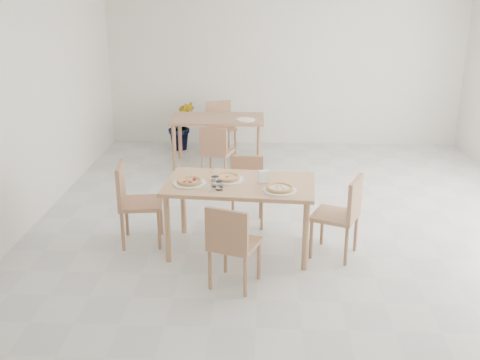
{
  "coord_description": "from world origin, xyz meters",
  "views": [
    {
      "loc": [
        -0.33,
        -6.11,
        2.65
      ],
      "look_at": [
        -0.57,
        -0.75,
        0.78
      ],
      "focal_mm": 42.0,
      "sensor_mm": 36.0,
      "label": 1
    }
  ],
  "objects_px": {
    "napkin_holder": "(263,177)",
    "pizza_margherita": "(227,177)",
    "tumbler_b": "(215,182)",
    "second_table": "(218,123)",
    "chair_back_s": "(216,149)",
    "plate_margherita": "(227,180)",
    "chair_south": "(231,241)",
    "chair_back_n": "(220,123)",
    "pizza_pepperoni": "(189,181)",
    "pizza_mushroom": "(280,188)",
    "tumbler_a": "(219,185)",
    "potted_plant": "(182,126)",
    "chair_north": "(247,185)",
    "main_table": "(240,190)",
    "chair_east": "(343,211)",
    "chair_west": "(133,198)",
    "plate_pepperoni": "(190,183)",
    "plate_empty": "(246,120)",
    "plate_mushroom": "(280,190)"
  },
  "relations": [
    {
      "from": "main_table",
      "to": "napkin_holder",
      "type": "height_order",
      "value": "napkin_holder"
    },
    {
      "from": "plate_margherita",
      "to": "plate_empty",
      "type": "bearing_deg",
      "value": 87.96
    },
    {
      "from": "plate_margherita",
      "to": "plate_pepperoni",
      "type": "bearing_deg",
      "value": -160.53
    },
    {
      "from": "chair_south",
      "to": "chair_back_n",
      "type": "distance_m",
      "value": 4.49
    },
    {
      "from": "tumbler_a",
      "to": "pizza_mushroom",
      "type": "bearing_deg",
      "value": -1.53
    },
    {
      "from": "chair_south",
      "to": "chair_back_n",
      "type": "height_order",
      "value": "chair_back_n"
    },
    {
      "from": "tumbler_a",
      "to": "plate_empty",
      "type": "relative_size",
      "value": 0.33
    },
    {
      "from": "tumbler_b",
      "to": "napkin_holder",
      "type": "height_order",
      "value": "napkin_holder"
    },
    {
      "from": "plate_margherita",
      "to": "plate_mushroom",
      "type": "distance_m",
      "value": 0.61
    },
    {
      "from": "second_table",
      "to": "chair_back_n",
      "type": "relative_size",
      "value": 1.68
    },
    {
      "from": "tumbler_b",
      "to": "second_table",
      "type": "xyz_separation_m",
      "value": [
        -0.23,
        3.05,
        -0.14
      ]
    },
    {
      "from": "pizza_margherita",
      "to": "chair_back_s",
      "type": "distance_m",
      "value": 2.18
    },
    {
      "from": "main_table",
      "to": "chair_east",
      "type": "xyz_separation_m",
      "value": [
        1.04,
        -0.1,
        -0.17
      ]
    },
    {
      "from": "pizza_pepperoni",
      "to": "chair_back_n",
      "type": "xyz_separation_m",
      "value": [
        0.02,
        3.74,
        -0.3
      ]
    },
    {
      "from": "plate_empty",
      "to": "potted_plant",
      "type": "bearing_deg",
      "value": 137.57
    },
    {
      "from": "chair_south",
      "to": "chair_west",
      "type": "distance_m",
      "value": 1.43
    },
    {
      "from": "plate_empty",
      "to": "potted_plant",
      "type": "relative_size",
      "value": 0.33
    },
    {
      "from": "chair_north",
      "to": "chair_back_n",
      "type": "height_order",
      "value": "chair_back_n"
    },
    {
      "from": "potted_plant",
      "to": "pizza_mushroom",
      "type": "bearing_deg",
      "value": -68.95
    },
    {
      "from": "chair_west",
      "to": "chair_back_n",
      "type": "height_order",
      "value": "chair_west"
    },
    {
      "from": "plate_pepperoni",
      "to": "chair_west",
      "type": "bearing_deg",
      "value": 163.43
    },
    {
      "from": "chair_south",
      "to": "chair_west",
      "type": "bearing_deg",
      "value": -19.84
    },
    {
      "from": "chair_north",
      "to": "plate_mushroom",
      "type": "distance_m",
      "value": 1.09
    },
    {
      "from": "chair_west",
      "to": "pizza_pepperoni",
      "type": "xyz_separation_m",
      "value": [
        0.63,
        -0.19,
        0.26
      ]
    },
    {
      "from": "second_table",
      "to": "pizza_pepperoni",
      "type": "bearing_deg",
      "value": -91.49
    },
    {
      "from": "napkin_holder",
      "to": "pizza_margherita",
      "type": "bearing_deg",
      "value": 152.37
    },
    {
      "from": "tumbler_a",
      "to": "chair_west",
      "type": "bearing_deg",
      "value": 160.3
    },
    {
      "from": "pizza_pepperoni",
      "to": "tumbler_a",
      "type": "xyz_separation_m",
      "value": [
        0.31,
        -0.15,
        0.01
      ]
    },
    {
      "from": "chair_east",
      "to": "tumbler_b",
      "type": "xyz_separation_m",
      "value": [
        -1.28,
        -0.02,
        0.3
      ]
    },
    {
      "from": "napkin_holder",
      "to": "tumbler_b",
      "type": "bearing_deg",
      "value": 177.15
    },
    {
      "from": "pizza_mushroom",
      "to": "napkin_holder",
      "type": "xyz_separation_m",
      "value": [
        -0.16,
        0.23,
        0.03
      ]
    },
    {
      "from": "chair_west",
      "to": "chair_east",
      "type": "xyz_separation_m",
      "value": [
        2.18,
        -0.22,
        -0.02
      ]
    },
    {
      "from": "plate_mushroom",
      "to": "pizza_mushroom",
      "type": "xyz_separation_m",
      "value": [
        -0.0,
        0.0,
        0.02
      ]
    },
    {
      "from": "plate_margherita",
      "to": "second_table",
      "type": "distance_m",
      "value": 2.88
    },
    {
      "from": "pizza_margherita",
      "to": "pizza_mushroom",
      "type": "relative_size",
      "value": 1.14
    },
    {
      "from": "chair_east",
      "to": "plate_empty",
      "type": "xyz_separation_m",
      "value": [
        -1.08,
        2.87,
        0.26
      ]
    },
    {
      "from": "pizza_mushroom",
      "to": "tumbler_a",
      "type": "bearing_deg",
      "value": 178.47
    },
    {
      "from": "chair_back_n",
      "to": "plate_empty",
      "type": "bearing_deg",
      "value": -83.64
    },
    {
      "from": "potted_plant",
      "to": "chair_north",
      "type": "bearing_deg",
      "value": -68.5
    },
    {
      "from": "chair_east",
      "to": "chair_back_n",
      "type": "xyz_separation_m",
      "value": [
        -1.53,
        3.78,
        -0.01
      ]
    },
    {
      "from": "pizza_mushroom",
      "to": "tumbler_b",
      "type": "bearing_deg",
      "value": 170.54
    },
    {
      "from": "tumbler_b",
      "to": "napkin_holder",
      "type": "xyz_separation_m",
      "value": [
        0.48,
        0.12,
        0.01
      ]
    },
    {
      "from": "napkin_holder",
      "to": "plate_empty",
      "type": "distance_m",
      "value": 2.79
    },
    {
      "from": "chair_back_n",
      "to": "tumbler_a",
      "type": "bearing_deg",
      "value": -105.54
    },
    {
      "from": "second_table",
      "to": "chair_back_s",
      "type": "distance_m",
      "value": 0.76
    },
    {
      "from": "chair_back_s",
      "to": "plate_margherita",
      "type": "bearing_deg",
      "value": 112.47
    },
    {
      "from": "chair_south",
      "to": "tumbler_b",
      "type": "relative_size",
      "value": 7.75
    },
    {
      "from": "plate_margherita",
      "to": "second_table",
      "type": "xyz_separation_m",
      "value": [
        -0.33,
        2.86,
        -0.1
      ]
    },
    {
      "from": "second_table",
      "to": "napkin_holder",
      "type": "bearing_deg",
      "value": -77.26
    },
    {
      "from": "tumbler_b",
      "to": "second_table",
      "type": "distance_m",
      "value": 3.07
    }
  ]
}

